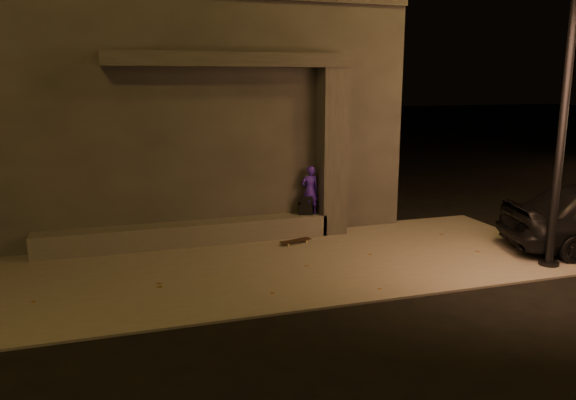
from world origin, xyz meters
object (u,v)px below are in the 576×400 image
object	(u,v)px
skateboard	(296,241)
street_lamp_0	(573,26)
skateboarder	(310,190)
backpack	(306,208)
column	(332,152)

from	to	relation	value
skateboard	street_lamp_0	distance (m)	6.40
skateboarder	street_lamp_0	world-z (taller)	street_lamp_0
backpack	skateboarder	bearing A→B (deg)	16.78
skateboarder	street_lamp_0	size ratio (longest dim) A/B	0.14
column	skateboarder	bearing A→B (deg)	180.00
column	backpack	xyz separation A→B (m)	(-0.60, 0.00, -1.21)
column	backpack	distance (m)	1.35
column	backpack	world-z (taller)	column
skateboarder	backpack	size ratio (longest dim) A/B	2.58
skateboarder	street_lamp_0	distance (m)	5.83
backpack	skateboard	distance (m)	0.95
backpack	skateboard	world-z (taller)	backpack
skateboard	skateboarder	bearing A→B (deg)	34.28
skateboarder	street_lamp_0	xyz separation A→B (m)	(3.46, -3.38, 3.25)
street_lamp_0	skateboard	bearing A→B (deg)	145.71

